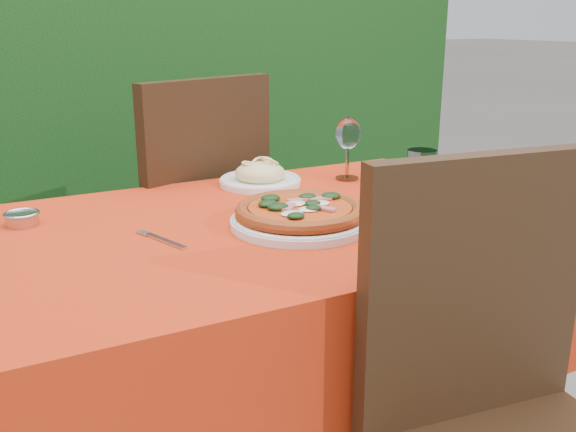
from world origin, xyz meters
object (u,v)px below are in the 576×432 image
chair_near (505,410)px  chair_far (188,217)px  pizza_plate (300,215)px  pasta_plate (260,177)px  steel_ramekin (22,219)px  water_glass (421,171)px  fork (166,241)px  wine_glass (348,136)px

chair_near → chair_far: (-0.13, 1.21, 0.03)m
pizza_plate → chair_far: bearing=92.6°
chair_far → pizza_plate: 0.70m
pasta_plate → steel_ramekin: 0.63m
water_glass → steel_ramekin: water_glass is taller
pasta_plate → chair_near: bearing=-88.6°
steel_ramekin → pizza_plate: bearing=-28.5°
chair_far → pasta_plate: size_ratio=4.54×
chair_far → pasta_plate: 0.37m
steel_ramekin → chair_far: bearing=36.7°
chair_far → water_glass: (0.49, -0.53, 0.21)m
pasta_plate → fork: 0.51m
chair_near → steel_ramekin: chair_near is taller
water_glass → pasta_plate: bearing=148.5°
pizza_plate → pasta_plate: 0.39m
pasta_plate → chair_far: bearing=110.6°
chair_far → steel_ramekin: bearing=18.1°
chair_far → pasta_plate: chair_far is taller
pizza_plate → wine_glass: size_ratio=2.09×
pizza_plate → steel_ramekin: pizza_plate is taller
chair_far → water_glass: size_ratio=9.92×
water_glass → wine_glass: (-0.13, 0.17, 0.08)m
chair_near → pizza_plate: (-0.10, 0.53, 0.21)m
wine_glass → steel_ramekin: size_ratio=2.51×
pizza_plate → fork: (-0.30, 0.03, -0.02)m
fork → wine_glass: bearing=5.9°
wine_glass → fork: bearing=-155.6°
pasta_plate → wine_glass: 0.27m
chair_near → fork: bearing=132.3°
steel_ramekin → wine_glass: bearing=1.4°
water_glass → chair_far: bearing=132.6°
wine_glass → pasta_plate: bearing=166.3°
chair_near → wine_glass: size_ratio=5.48×
water_glass → pizza_plate: bearing=-162.1°
chair_near → water_glass: (0.35, 0.68, 0.23)m
pasta_plate → steel_ramekin: pasta_plate is taller
pasta_plate → water_glass: (0.38, -0.23, 0.02)m
pasta_plate → steel_ramekin: bearing=-172.5°
pasta_plate → fork: (-0.38, -0.34, -0.02)m
water_glass → fork: (-0.75, -0.11, -0.04)m
water_glass → chair_near: bearing=-117.5°
chair_near → pasta_plate: size_ratio=4.32×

